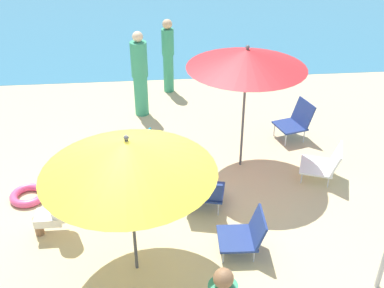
% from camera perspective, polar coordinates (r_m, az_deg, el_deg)
% --- Properties ---
extents(ground_plane, '(40.00, 40.00, 0.00)m').
position_cam_1_polar(ground_plane, '(6.57, -3.59, -9.80)').
color(ground_plane, '#D3BC8C').
extents(umbrella_yellow, '(1.95, 1.95, 1.90)m').
position_cam_1_polar(umbrella_yellow, '(4.97, -7.96, -1.55)').
color(umbrella_yellow, '#4C4C51').
rests_on(umbrella_yellow, ground_plane).
extents(umbrella_red, '(1.82, 1.82, 2.08)m').
position_cam_1_polar(umbrella_red, '(6.98, 6.81, 10.47)').
color(umbrella_red, '#4C4C51').
rests_on(umbrella_red, ground_plane).
extents(beach_chair_a, '(0.69, 0.70, 0.61)m').
position_cam_1_polar(beach_chair_a, '(7.52, -4.29, -0.97)').
color(beach_chair_a, teal).
rests_on(beach_chair_a, ground_plane).
extents(beach_chair_b, '(0.76, 0.73, 0.59)m').
position_cam_1_polar(beach_chair_b, '(7.56, 16.08, -2.31)').
color(beach_chair_b, white).
rests_on(beach_chair_b, ground_plane).
extents(beach_chair_c, '(0.68, 0.71, 0.64)m').
position_cam_1_polar(beach_chair_c, '(6.59, 1.46, -5.91)').
color(beach_chair_c, navy).
rests_on(beach_chair_c, ground_plane).
extents(beach_chair_d, '(0.69, 0.65, 0.71)m').
position_cam_1_polar(beach_chair_d, '(8.58, 12.75, 2.92)').
color(beach_chair_d, navy).
rests_on(beach_chair_d, ground_plane).
extents(beach_chair_e, '(0.59, 0.54, 0.57)m').
position_cam_1_polar(beach_chair_e, '(6.01, 6.65, -10.97)').
color(beach_chair_e, navy).
rests_on(beach_chair_e, ground_plane).
extents(person_a, '(0.32, 0.32, 1.71)m').
position_cam_1_polar(person_a, '(9.10, -6.47, 8.58)').
color(person_a, '#389970').
rests_on(person_a, ground_plane).
extents(person_c, '(0.55, 0.30, 1.00)m').
position_cam_1_polar(person_c, '(6.35, -16.43, -7.02)').
color(person_c, silver).
rests_on(person_c, ground_plane).
extents(person_d, '(0.26, 0.26, 1.62)m').
position_cam_1_polar(person_d, '(10.13, -2.98, 10.91)').
color(person_d, '#389970').
rests_on(person_d, ground_plane).
extents(swim_ring, '(0.55, 0.55, 0.12)m').
position_cam_1_polar(swim_ring, '(7.40, -19.59, -6.02)').
color(swim_ring, '#E54C7F').
rests_on(swim_ring, ground_plane).
extents(beach_bag, '(0.29, 0.27, 0.26)m').
position_cam_1_polar(beach_bag, '(6.93, -10.44, -6.54)').
color(beach_bag, '#DB3866').
rests_on(beach_bag, ground_plane).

